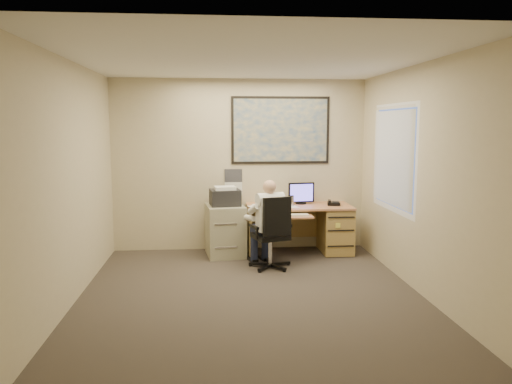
{
  "coord_description": "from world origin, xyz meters",
  "views": [
    {
      "loc": [
        -0.44,
        -5.64,
        1.99
      ],
      "look_at": [
        0.18,
        1.3,
        1.05
      ],
      "focal_mm": 35.0,
      "sensor_mm": 36.0,
      "label": 1
    }
  ],
  "objects": [
    {
      "name": "world_map",
      "position": [
        0.65,
        2.23,
        1.9
      ],
      "size": [
        1.56,
        0.03,
        1.06
      ],
      "primitive_type": "cube",
      "color": "#1E4C93",
      "rests_on": "room_shell"
    },
    {
      "name": "window_blinds",
      "position": [
        1.97,
        0.8,
        1.55
      ],
      "size": [
        0.06,
        1.4,
        1.3
      ],
      "primitive_type": null,
      "color": "beige",
      "rests_on": "room_shell"
    },
    {
      "name": "person",
      "position": [
        0.36,
        1.14,
        0.62
      ],
      "size": [
        0.71,
        0.84,
        1.23
      ],
      "primitive_type": null,
      "rotation": [
        0.0,
        0.0,
        0.34
      ],
      "color": "white",
      "rests_on": "office_chair"
    },
    {
      "name": "room_shell",
      "position": [
        0.0,
        0.0,
        1.35
      ],
      "size": [
        4.0,
        4.5,
        2.7
      ],
      "color": "#36302A",
      "rests_on": "ground"
    },
    {
      "name": "wall_calendar",
      "position": [
        -0.1,
        2.24,
        1.08
      ],
      "size": [
        0.28,
        0.01,
        0.42
      ],
      "primitive_type": "cube",
      "color": "white",
      "rests_on": "room_shell"
    },
    {
      "name": "desk",
      "position": [
        1.24,
        1.9,
        0.44
      ],
      "size": [
        1.6,
        0.97,
        1.08
      ],
      "color": "tan",
      "rests_on": "ground"
    },
    {
      "name": "filing_cabinet",
      "position": [
        -0.25,
        1.85,
        0.46
      ],
      "size": [
        0.63,
        0.73,
        1.07
      ],
      "rotation": [
        0.0,
        0.0,
        0.13
      ],
      "color": "#A29F83",
      "rests_on": "ground"
    },
    {
      "name": "office_chair",
      "position": [
        0.35,
        1.06,
        0.3
      ],
      "size": [
        0.77,
        0.77,
        1.03
      ],
      "rotation": [
        0.0,
        0.0,
        0.31
      ],
      "color": "black",
      "rests_on": "ground"
    }
  ]
}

